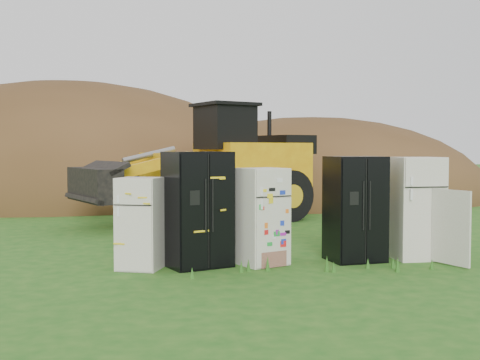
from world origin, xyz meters
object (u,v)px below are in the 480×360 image
(fridge_black_side, at_px, (198,209))
(fridge_open_door, at_px, (416,208))
(fridge_sticker, at_px, (262,216))
(wheel_loader, at_px, (199,163))
(fridge_black_right, at_px, (355,209))
(fridge_leftmost, at_px, (140,223))

(fridge_black_side, xyz_separation_m, fridge_open_door, (4.02, -0.04, -0.05))
(fridge_black_side, bearing_deg, fridge_open_door, -18.96)
(fridge_sticker, height_order, wheel_loader, wheel_loader)
(fridge_open_door, bearing_deg, wheel_loader, 118.83)
(fridge_sticker, distance_m, fridge_open_door, 2.90)
(fridge_sticker, bearing_deg, fridge_black_right, -20.95)
(wheel_loader, bearing_deg, fridge_black_right, -92.57)
(fridge_leftmost, distance_m, fridge_black_side, 1.00)
(fridge_black_side, bearing_deg, fridge_sticker, -21.10)
(fridge_open_door, distance_m, wheel_loader, 6.95)
(fridge_leftmost, xyz_separation_m, fridge_open_door, (4.99, 0.00, 0.16))
(fridge_black_side, height_order, wheel_loader, wheel_loader)
(fridge_black_right, bearing_deg, fridge_black_side, 174.14)
(fridge_black_side, relative_size, fridge_black_right, 1.05)
(wheel_loader, bearing_deg, fridge_leftmost, -127.19)
(fridge_black_right, distance_m, wheel_loader, 6.48)
(fridge_sticker, bearing_deg, fridge_black_side, 155.63)
(fridge_black_right, xyz_separation_m, wheel_loader, (-2.05, 6.11, 0.70))
(fridge_sticker, xyz_separation_m, wheel_loader, (-0.33, 6.13, 0.80))
(fridge_sticker, xyz_separation_m, fridge_black_right, (1.73, 0.02, 0.10))
(fridge_open_door, bearing_deg, fridge_leftmost, -178.96)
(fridge_black_right, relative_size, wheel_loader, 0.28)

